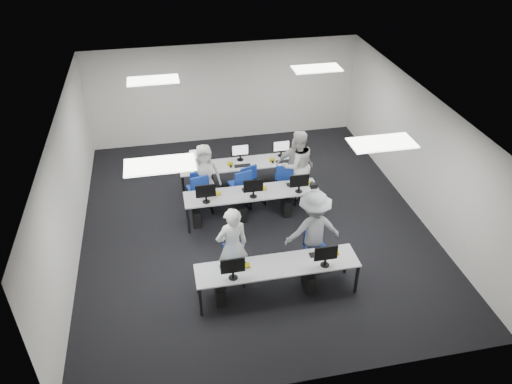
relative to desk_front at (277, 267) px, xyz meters
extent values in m
plane|color=black|center=(0.00, 2.40, -0.68)|extent=(9.00, 9.00, 0.00)
plane|color=white|center=(0.00, 2.40, 2.32)|extent=(9.00, 9.00, 0.00)
cube|color=silver|center=(0.00, 6.90, 0.82)|extent=(8.00, 0.02, 3.00)
cube|color=silver|center=(0.00, -2.10, 0.82)|extent=(8.00, 0.02, 3.00)
cube|color=silver|center=(-4.00, 2.40, 0.82)|extent=(0.02, 9.00, 3.00)
cube|color=silver|center=(4.00, 2.40, 0.82)|extent=(0.02, 9.00, 3.00)
cube|color=white|center=(-2.00, 0.40, 2.30)|extent=(1.20, 0.60, 0.02)
cube|color=white|center=(2.00, 0.40, 2.30)|extent=(1.20, 0.60, 0.02)
cube|color=white|center=(-2.00, 4.40, 2.30)|extent=(1.20, 0.60, 0.02)
cube|color=white|center=(2.00, 4.40, 2.30)|extent=(1.20, 0.60, 0.02)
cube|color=#A9ABAE|center=(0.00, 0.00, 0.03)|extent=(3.20, 0.70, 0.03)
cube|color=black|center=(-1.55, -0.30, -0.33)|extent=(0.05, 0.05, 0.70)
cube|color=black|center=(-1.55, 0.30, -0.33)|extent=(0.05, 0.05, 0.70)
cube|color=black|center=(1.55, -0.30, -0.33)|extent=(0.05, 0.05, 0.70)
cube|color=black|center=(1.55, 0.30, -0.33)|extent=(0.05, 0.05, 0.70)
cube|color=#A9ABAE|center=(0.00, 2.60, 0.03)|extent=(3.20, 0.70, 0.03)
cube|color=black|center=(-1.55, 2.30, -0.33)|extent=(0.05, 0.05, 0.70)
cube|color=black|center=(-1.55, 2.90, -0.33)|extent=(0.05, 0.05, 0.70)
cube|color=black|center=(1.55, 2.30, -0.33)|extent=(0.05, 0.05, 0.70)
cube|color=black|center=(1.55, 2.90, -0.33)|extent=(0.05, 0.05, 0.70)
cube|color=#A9ABAE|center=(0.00, 4.00, 0.03)|extent=(3.20, 0.70, 0.03)
cube|color=black|center=(-1.55, 3.70, -0.33)|extent=(0.05, 0.05, 0.70)
cube|color=black|center=(-1.55, 4.30, -0.33)|extent=(0.05, 0.05, 0.70)
cube|color=black|center=(1.55, 3.70, -0.33)|extent=(0.05, 0.05, 0.70)
cube|color=black|center=(1.55, 4.30, -0.33)|extent=(0.05, 0.05, 0.70)
cube|color=#0B4797|center=(-0.90, -0.18, 0.35)|extent=(0.46, 0.04, 0.32)
cube|color=black|center=(-0.90, 0.14, 0.06)|extent=(0.42, 0.14, 0.02)
ellipsoid|color=black|center=(-0.60, 0.14, 0.07)|extent=(0.07, 0.10, 0.04)
cube|color=black|center=(-1.15, 0.00, -0.47)|extent=(0.18, 0.40, 0.42)
cube|color=white|center=(0.90, -0.18, 0.35)|extent=(0.46, 0.04, 0.32)
cube|color=black|center=(0.90, 0.14, 0.06)|extent=(0.42, 0.14, 0.02)
ellipsoid|color=black|center=(1.20, 0.14, 0.07)|extent=(0.07, 0.10, 0.04)
cube|color=black|center=(0.65, 0.00, -0.47)|extent=(0.18, 0.40, 0.42)
cube|color=white|center=(-1.10, 2.42, 0.35)|extent=(0.46, 0.04, 0.32)
cube|color=black|center=(-1.10, 2.74, 0.06)|extent=(0.42, 0.14, 0.02)
ellipsoid|color=black|center=(-0.80, 2.74, 0.07)|extent=(0.07, 0.10, 0.04)
cube|color=black|center=(-1.35, 2.60, -0.47)|extent=(0.18, 0.40, 0.42)
cube|color=white|center=(0.00, 2.42, 0.35)|extent=(0.46, 0.04, 0.32)
cube|color=black|center=(0.00, 2.74, 0.06)|extent=(0.42, 0.14, 0.02)
ellipsoid|color=black|center=(0.30, 2.74, 0.07)|extent=(0.07, 0.10, 0.04)
cube|color=black|center=(-0.25, 2.60, -0.47)|extent=(0.18, 0.40, 0.42)
cube|color=white|center=(1.10, 2.42, 0.35)|extent=(0.46, 0.04, 0.32)
cube|color=black|center=(1.10, 2.74, 0.06)|extent=(0.42, 0.14, 0.02)
ellipsoid|color=black|center=(1.40, 2.74, 0.07)|extent=(0.07, 0.10, 0.04)
cube|color=black|center=(0.85, 2.60, -0.47)|extent=(0.18, 0.40, 0.42)
cube|color=white|center=(-1.10, 4.18, 0.35)|extent=(0.46, 0.04, 0.32)
cube|color=black|center=(-1.10, 3.86, 0.06)|extent=(0.42, 0.14, 0.02)
ellipsoid|color=black|center=(-1.40, 3.86, 0.07)|extent=(0.07, 0.10, 0.04)
cube|color=black|center=(-0.85, 4.00, -0.47)|extent=(0.18, 0.40, 0.42)
cube|color=white|center=(0.00, 4.18, 0.35)|extent=(0.46, 0.04, 0.32)
cube|color=black|center=(0.00, 3.86, 0.06)|extent=(0.42, 0.14, 0.02)
ellipsoid|color=black|center=(-0.30, 3.86, 0.07)|extent=(0.07, 0.10, 0.04)
cube|color=black|center=(0.25, 4.00, -0.47)|extent=(0.18, 0.40, 0.42)
cube|color=white|center=(1.10, 4.18, 0.35)|extent=(0.46, 0.04, 0.32)
cube|color=black|center=(1.10, 3.86, 0.06)|extent=(0.42, 0.14, 0.02)
ellipsoid|color=black|center=(0.80, 3.86, 0.07)|extent=(0.07, 0.10, 0.04)
cube|color=black|center=(1.35, 4.00, -0.47)|extent=(0.18, 0.40, 0.42)
cube|color=navy|center=(-0.79, 0.50, -0.25)|extent=(0.45, 0.43, 0.06)
cube|color=navy|center=(-0.77, 0.68, -0.01)|extent=(0.40, 0.08, 0.34)
cube|color=navy|center=(0.99, 0.57, -0.21)|extent=(0.51, 0.49, 0.06)
cube|color=navy|center=(0.97, 0.78, 0.06)|extent=(0.44, 0.11, 0.37)
cube|color=navy|center=(-1.14, 3.15, -0.18)|extent=(0.50, 0.48, 0.07)
cube|color=navy|center=(-1.16, 3.37, 0.10)|extent=(0.46, 0.08, 0.39)
cube|color=navy|center=(0.15, 3.20, -0.19)|extent=(0.60, 0.58, 0.06)
cube|color=navy|center=(0.08, 3.40, 0.09)|extent=(0.44, 0.21, 0.38)
cube|color=navy|center=(1.27, 3.13, -0.22)|extent=(0.55, 0.54, 0.06)
cube|color=navy|center=(1.21, 3.32, 0.04)|extent=(0.41, 0.18, 0.36)
cube|color=navy|center=(-1.22, 3.36, -0.18)|extent=(0.56, 0.54, 0.06)
cube|color=navy|center=(-1.18, 3.15, 0.10)|extent=(0.46, 0.14, 0.39)
cube|color=navy|center=(-0.16, 3.35, -0.18)|extent=(0.59, 0.57, 0.07)
cube|color=navy|center=(-0.11, 3.14, 0.11)|extent=(0.46, 0.17, 0.39)
cube|color=navy|center=(1.01, 3.43, -0.18)|extent=(0.56, 0.54, 0.07)
cube|color=navy|center=(0.97, 3.22, 0.10)|extent=(0.46, 0.14, 0.39)
ellipsoid|color=#967C4D|center=(-1.05, 2.68, 0.20)|extent=(0.38, 0.27, 0.29)
imported|color=silver|center=(-0.80, 0.50, 0.23)|extent=(0.75, 0.58, 1.83)
imported|color=silver|center=(1.30, 3.33, 0.24)|extent=(1.02, 0.87, 1.84)
imported|color=silver|center=(-1.01, 3.51, 0.12)|extent=(0.79, 0.51, 1.60)
imported|color=silver|center=(1.29, 3.53, 0.11)|extent=(0.99, 0.59, 1.58)
imported|color=gray|center=(0.93, 0.70, 0.23)|extent=(1.20, 0.71, 1.83)
cube|color=black|center=(0.92, 0.88, 1.21)|extent=(0.14, 0.18, 0.10)
camera|label=1|loc=(-1.85, -7.04, 6.57)|focal=35.00mm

